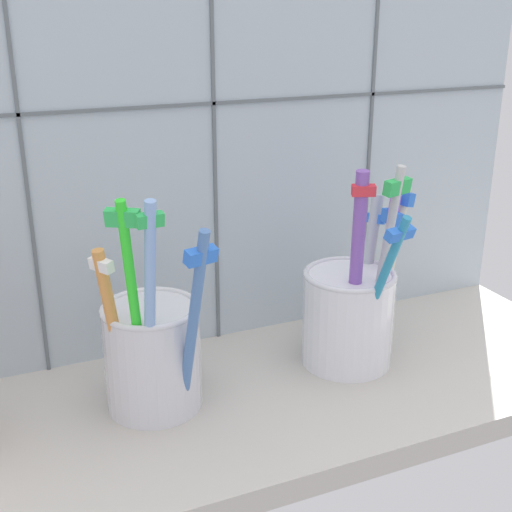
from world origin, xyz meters
The scene contains 4 objects.
counter_slab centered at (0.00, 0.00, 1.00)cm, with size 64.00×22.00×2.00cm, color #BCB7AD.
tile_wall_back centered at (0.00, 12.00, 22.50)cm, with size 64.00×2.20×45.00cm.
toothbrush_cup_left centered at (-8.93, 1.54, 6.93)cm, with size 8.34×10.63×18.45cm.
toothbrush_cup_right centered at (9.11, 1.67, 7.08)cm, with size 10.09×10.82×18.56cm.
Camera 1 is at (-20.24, -44.64, 32.29)cm, focal length 47.61 mm.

